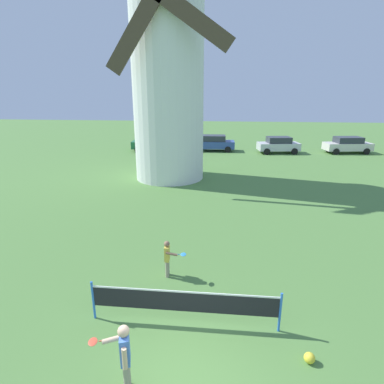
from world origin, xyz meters
name	(u,v)px	position (x,y,z in m)	size (l,w,h in m)	color
ground_plane	(181,378)	(0.00, 0.00, 0.00)	(120.00, 120.00, 0.00)	#517F3D
windmill	(168,66)	(-2.95, 16.00, 7.27)	(8.28, 5.31, 14.84)	white
tennis_net	(184,302)	(-0.14, 1.61, 0.68)	(4.82, 0.06, 1.10)	blue
player_near	(124,354)	(-1.06, -0.34, 0.86)	(0.89, 0.50, 1.52)	#9E937F
player_far	(168,257)	(-0.93, 3.79, 0.70)	(0.73, 0.48, 1.24)	#9E937F
stray_ball	(309,358)	(2.76, 0.69, 0.12)	(0.25, 0.25, 0.25)	yellow
parked_car_green	(153,143)	(-6.37, 25.98, 0.81)	(4.21, 2.14, 1.56)	#1E6638
parked_car_blue	(214,143)	(-0.31, 26.71, 0.81)	(4.19, 2.01, 1.56)	#334C99
parked_car_silver	(278,145)	(5.99, 26.18, 0.81)	(4.11, 2.34, 1.56)	silver
parked_car_cream	(348,145)	(12.67, 26.84, 0.81)	(4.54, 2.36, 1.56)	silver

